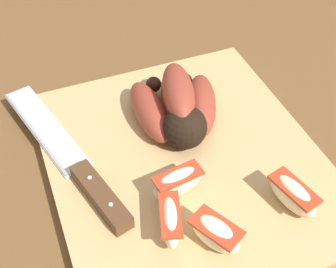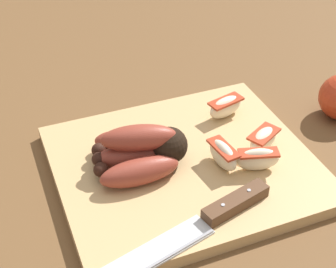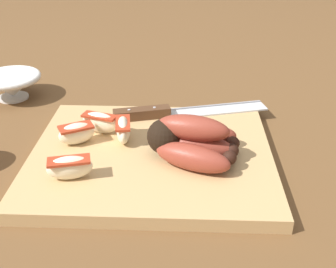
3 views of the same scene
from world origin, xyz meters
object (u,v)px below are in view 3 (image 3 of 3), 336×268
Objects in this scene: apple_wedge_middle at (100,122)px; banana_bunch at (191,141)px; chefs_knife at (169,112)px; apple_wedge_near at (123,129)px; ceramic_bowl at (11,84)px; apple_wedge_far at (76,134)px; apple_wedge_extra at (70,167)px.

banana_bunch is at bearing -25.23° from apple_wedge_middle.
chefs_knife is 0.12m from apple_wedge_near.
banana_bunch is 0.44m from ceramic_bowl.
apple_wedge_middle is at bearing -39.63° from ceramic_bowl.
ceramic_bowl is (-0.26, 0.20, -0.01)m from apple_wedge_near.
apple_wedge_far reaches higher than ceramic_bowl.
chefs_knife is at bearing 54.05° from apple_wedge_near.
chefs_knife is 4.31× the size of apple_wedge_middle.
banana_bunch is 0.15m from chefs_knife.
apple_wedge_far is (-0.18, 0.03, -0.01)m from banana_bunch.
apple_wedge_extra is (-0.06, -0.11, -0.00)m from apple_wedge_near.
apple_wedge_far is at bearing -125.87° from apple_wedge_middle.
chefs_knife is 4.49× the size of apple_wedge_near.
apple_wedge_near reaches higher than apple_wedge_far.
chefs_knife is 4.45× the size of apple_wedge_far.
apple_wedge_middle is 1.03× the size of apple_wedge_far.
banana_bunch reaches higher than chefs_knife.
apple_wedge_far is at bearing 170.82° from banana_bunch.
apple_wedge_near is 0.07m from apple_wedge_far.
apple_wedge_middle is 0.28m from ceramic_bowl.
chefs_knife is 4.19× the size of apple_wedge_extra.
apple_wedge_extra is at bearing -158.85° from banana_bunch.
apple_wedge_near is 0.33m from ceramic_bowl.
ceramic_bowl is (-0.36, 0.25, -0.02)m from banana_bunch.
ceramic_bowl is at bearing 161.58° from chefs_knife.
apple_wedge_far is at bearing -167.72° from apple_wedge_near.
banana_bunch reaches higher than apple_wedge_near.
banana_bunch is 1.14× the size of ceramic_bowl.
chefs_knife is 0.34m from ceramic_bowl.
chefs_knife is at bearing 57.86° from apple_wedge_extra.
apple_wedge_extra is at bearing -82.16° from apple_wedge_far.
apple_wedge_extra is (-0.17, -0.06, -0.01)m from banana_bunch.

